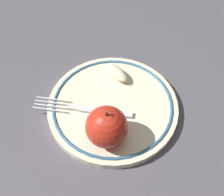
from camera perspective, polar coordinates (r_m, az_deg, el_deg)
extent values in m
plane|color=#504B55|center=(0.60, -0.49, -1.38)|extent=(2.00, 2.00, 0.00)
cylinder|color=beige|center=(0.59, 0.00, -1.76)|extent=(0.24, 0.24, 0.01)
torus|color=#316082|center=(0.58, 0.00, -1.36)|extent=(0.23, 0.23, 0.01)
sphere|color=red|center=(0.51, -1.00, -5.30)|extent=(0.07, 0.07, 0.07)
cylinder|color=brown|center=(0.48, -1.06, -2.86)|extent=(0.00, 0.00, 0.01)
ellipsoid|color=beige|center=(0.62, 0.94, 4.62)|extent=(0.03, 0.06, 0.02)
cube|color=silver|center=(0.57, -1.28, -2.46)|extent=(0.08, 0.08, 0.00)
cube|color=silver|center=(0.58, -7.12, -1.69)|extent=(0.02, 0.02, 0.00)
cube|color=silver|center=(0.59, -10.71, -0.24)|extent=(0.05, 0.05, 0.00)
cube|color=silver|center=(0.59, -10.92, -0.86)|extent=(0.05, 0.05, 0.00)
cube|color=silver|center=(0.59, -11.12, -1.49)|extent=(0.05, 0.05, 0.00)
cube|color=silver|center=(0.58, -11.33, -2.12)|extent=(0.05, 0.05, 0.00)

